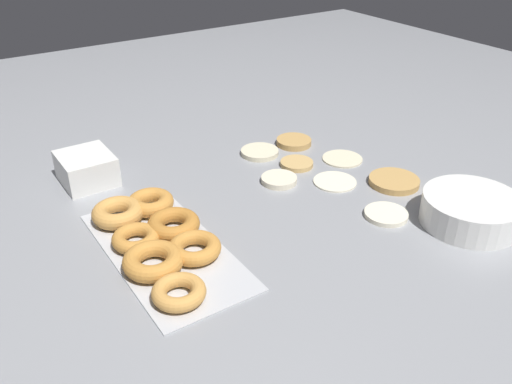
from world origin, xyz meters
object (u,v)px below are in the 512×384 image
Objects in this scene: pancake_2 at (335,181)px; pancake_4 at (394,181)px; pancake_3 at (281,179)px; pancake_5 at (260,152)px; container_stack at (87,169)px; pancake_7 at (297,164)px; batter_bowl at (471,210)px; pancake_0 at (342,158)px; pancake_6 at (386,214)px; pancake_1 at (294,142)px; donut_tray at (157,238)px.

pancake_2 is 0.87× the size of pancake_4.
pancake_3 is 0.16m from pancake_5.
pancake_4 is 0.89× the size of container_stack.
pancake_4 reaches higher than pancake_7.
pancake_5 is 0.49× the size of batter_bowl.
batter_bowl is (0.21, 0.01, 0.02)m from pancake_4.
pancake_2 is at bearing -49.30° from pancake_0.
pancake_0 is 1.11× the size of pancake_6.
pancake_7 is at bearing -33.61° from pancake_1.
pancake_1 is 0.71× the size of container_stack.
pancake_4 is at bearing 55.64° from container_stack.
pancake_2 is at bearing -11.97° from pancake_1.
pancake_5 reaches higher than pancake_6.
container_stack is (-0.33, -0.49, 0.03)m from pancake_2.
pancake_7 is 0.44m from batter_bowl.
pancake_2 is 0.13m from pancake_3.
pancake_2 is at bearing 10.51° from pancake_7.
pancake_7 is 0.62× the size of container_stack.
pancake_0 is at bearing 157.96° from pancake_6.
pancake_3 is 0.20× the size of donut_tray.
pancake_0 is 0.22m from pancake_5.
pancake_5 is (-0.31, -0.18, -0.00)m from pancake_4.
pancake_1 is at bearing 114.55° from donut_tray.
pancake_7 is 0.20× the size of donut_tray.
pancake_1 is 0.96× the size of pancake_5.
batter_bowl reaches higher than pancake_2.
pancake_6 is (0.18, -0.01, 0.00)m from pancake_2.
pancake_3 is 1.03× the size of pancake_7.
pancake_3 is (0.01, -0.20, 0.00)m from pancake_0.
pancake_4 is 1.20× the size of pancake_5.
pancake_4 is 1.43× the size of pancake_7.
pancake_0 is at bearing 18.95° from pancake_1.
container_stack is (-0.24, -0.59, 0.03)m from pancake_0.
container_stack reaches higher than pancake_2.
pancake_5 is 0.55m from batter_bowl.
donut_tray is at bearing -80.90° from pancake_0.
pancake_1 is 0.56m from donut_tray.
pancake_4 is 0.21m from batter_bowl.
pancake_2 is 0.12m from pancake_7.
pancake_1 is 0.92× the size of pancake_2.
batter_bowl is 1.51× the size of container_stack.
pancake_1 is at bearing 172.09° from pancake_6.
pancake_1 is 1.14× the size of pancake_7.
container_stack is at bearing -113.91° from pancake_7.
pancake_5 is at bearing -90.13° from pancake_1.
pancake_4 is 0.36m from pancake_5.
pancake_3 is at bearing -15.37° from pancake_5.
pancake_0 is at bearing -175.01° from pancake_4.
pancake_7 is at bearing -107.24° from pancake_0.
pancake_1 is 0.80× the size of pancake_4.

